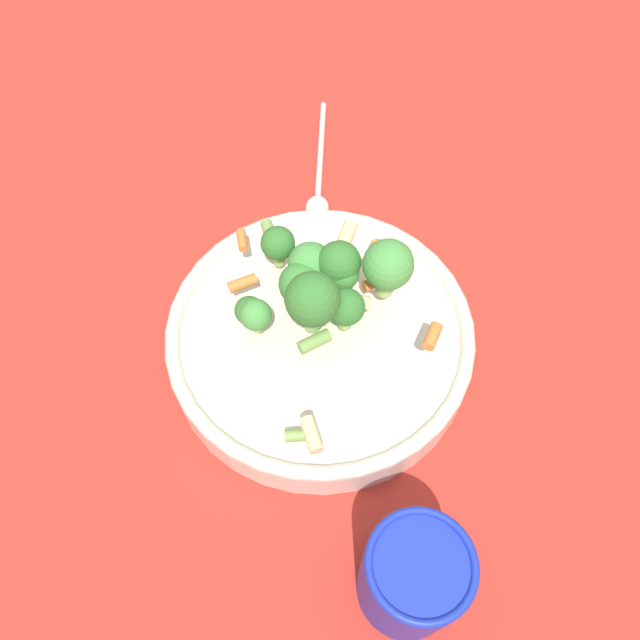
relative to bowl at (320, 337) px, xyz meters
name	(u,v)px	position (x,y,z in m)	size (l,w,h in m)	color
ground_plane	(320,349)	(0.00, 0.00, -0.02)	(3.00, 3.00, 0.00)	#B72D23
bowl	(320,337)	(0.00, 0.00, 0.00)	(0.29, 0.29, 0.05)	beige
pasta_salad	(324,280)	(-0.02, 0.02, 0.06)	(0.23, 0.19, 0.09)	#8CB766
cup	(413,577)	(0.22, -0.07, 0.03)	(0.08, 0.08, 0.10)	#192DAD
spoon	(319,180)	(-0.18, 0.13, -0.02)	(0.16, 0.13, 0.01)	silver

